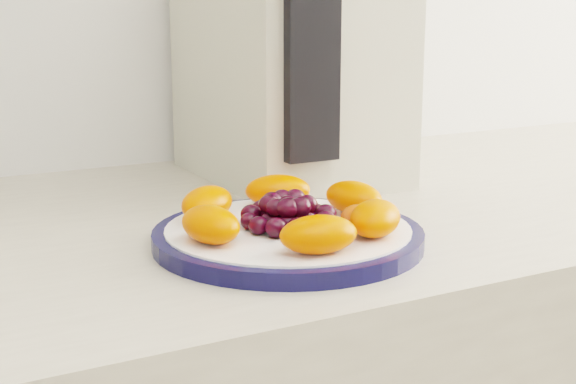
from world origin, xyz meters
TOP-DOWN VIEW (x-y plane):
  - plate_rim at (0.06, 1.07)m, footprint 0.25×0.25m
  - plate_face at (0.06, 1.07)m, footprint 0.22×0.22m
  - appliance_body at (0.21, 1.33)m, footprint 0.20×0.28m
  - appliance_panel at (0.16, 1.19)m, footprint 0.06×0.02m
  - fruit_plate at (0.07, 1.07)m, footprint 0.21×0.21m

SIDE VIEW (x-z plane):
  - plate_rim at x=0.06m, z-range 0.90..0.91m
  - plate_face at x=0.06m, z-range 0.90..0.92m
  - fruit_plate at x=0.07m, z-range 0.92..0.95m
  - appliance_body at x=0.21m, z-range 0.90..1.25m
  - appliance_panel at x=0.16m, z-range 0.95..1.21m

